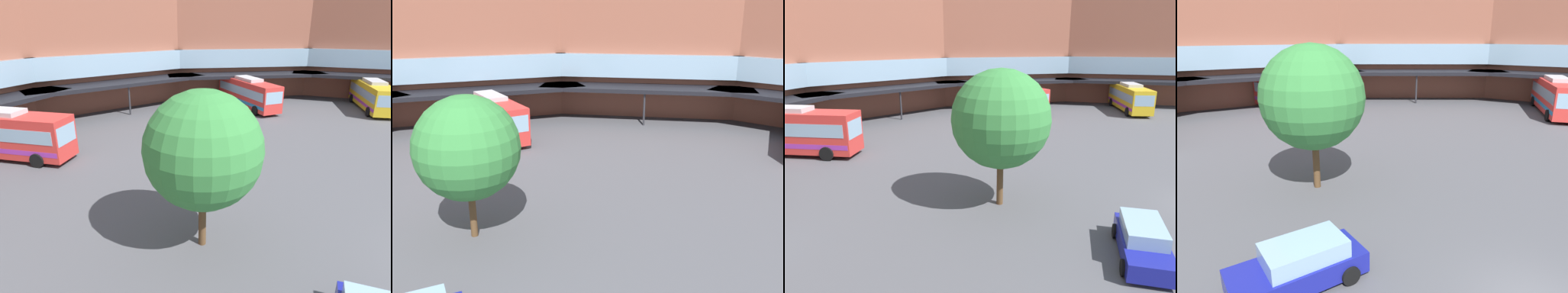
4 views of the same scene
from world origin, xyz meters
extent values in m
cube|color=#93543F|center=(37.30, 12.44, 8.65)|extent=(12.53, 22.39, 17.29)
cube|color=#8CADC6|center=(36.73, 12.25, 5.53)|extent=(12.07, 20.42, 2.42)
cube|color=black|center=(32.56, 10.86, 3.46)|extent=(10.63, 21.76, 0.40)
cylinder|color=#2D2D33|center=(31.04, 10.35, 1.73)|extent=(0.20, 0.20, 3.46)
cube|color=#93543F|center=(26.78, 28.79, 8.65)|extent=(19.91, 19.11, 17.29)
cube|color=#8CADC6|center=(26.37, 28.35, 5.53)|extent=(18.49, 17.81, 2.42)
cube|color=black|center=(23.38, 25.12, 3.46)|extent=(18.54, 17.65, 0.40)
cylinder|color=#2D2D33|center=(22.29, 23.95, 1.73)|extent=(0.20, 0.20, 3.46)
cube|color=#93543F|center=(9.72, 38.10, 8.65)|extent=(22.42, 11.15, 17.29)
cube|color=#8CADC6|center=(9.57, 37.52, 5.53)|extent=(20.38, 10.85, 2.42)
cube|color=black|center=(8.48, 33.25, 3.46)|extent=(21.92, 9.22, 0.40)
cylinder|color=#2D2D33|center=(8.09, 31.70, 1.73)|extent=(0.20, 0.20, 3.46)
cube|color=red|center=(-6.74, 29.56, 1.95)|extent=(7.41, 11.55, 3.20)
cube|color=#8CADC6|center=(-6.74, 29.56, 2.33)|extent=(7.15, 10.95, 1.02)
cube|color=purple|center=(-6.74, 29.56, 1.05)|extent=(7.33, 11.36, 0.38)
cube|color=#8CADC6|center=(-4.21, 24.39, 2.33)|extent=(2.08, 1.10, 1.41)
cylinder|color=black|center=(-3.85, 26.58, 0.55)|extent=(0.75, 1.12, 1.10)
cylinder|color=black|center=(-6.16, 25.45, 0.55)|extent=(0.75, 1.12, 1.10)
cube|color=red|center=(19.86, 22.91, 1.88)|extent=(7.36, 10.86, 3.07)
cube|color=#8CADC6|center=(19.86, 22.91, 2.25)|extent=(7.10, 10.30, 0.98)
cube|color=#267FBF|center=(19.86, 22.91, 1.03)|extent=(7.28, 10.68, 0.37)
cube|color=#8CADC6|center=(17.31, 18.11, 2.25)|extent=(2.01, 1.14, 1.35)
cube|color=#B2B2B7|center=(19.86, 22.91, 3.60)|extent=(3.40, 4.31, 0.36)
cylinder|color=black|center=(19.22, 19.02, 0.55)|extent=(0.78, 1.11, 1.10)
cylinder|color=black|center=(17.00, 20.20, 0.55)|extent=(0.78, 1.11, 1.10)
cylinder|color=black|center=(22.72, 25.61, 0.55)|extent=(0.78, 1.11, 1.10)
cylinder|color=black|center=(20.50, 26.79, 0.55)|extent=(0.78, 1.11, 1.10)
cube|color=gold|center=(28.46, 10.44, 1.81)|extent=(10.63, 7.35, 2.93)
cube|color=#8CADC6|center=(28.46, 10.44, 2.16)|extent=(10.09, 7.09, 0.94)
cube|color=purple|center=(28.46, 10.44, 0.99)|extent=(10.46, 7.27, 0.35)
cube|color=#8CADC6|center=(23.80, 7.91, 2.16)|extent=(1.17, 2.03, 1.29)
cube|color=#B2B2B7|center=(28.46, 10.44, 3.46)|extent=(4.24, 3.41, 0.36)
cylinder|color=black|center=(25.87, 7.58, 0.55)|extent=(1.11, 0.79, 1.10)
cylinder|color=black|center=(24.65, 9.82, 0.55)|extent=(1.11, 0.79, 1.10)
cylinder|color=black|center=(32.27, 11.06, 0.55)|extent=(1.11, 0.79, 1.10)
cylinder|color=black|center=(31.06, 13.30, 0.55)|extent=(1.11, 0.79, 1.10)
cube|color=navy|center=(-6.93, 2.80, 0.55)|extent=(4.75, 3.16, 0.75)
cube|color=#8CADC6|center=(-6.69, 2.88, 1.23)|extent=(3.02, 2.37, 0.60)
cylinder|color=black|center=(-8.00, 1.47, 0.33)|extent=(0.70, 0.43, 0.66)
cylinder|color=black|center=(-8.60, 3.17, 0.33)|extent=(0.70, 0.43, 0.66)
cylinder|color=black|center=(-5.26, 2.43, 0.33)|extent=(0.70, 0.43, 0.66)
cylinder|color=black|center=(-5.86, 4.13, 0.33)|extent=(0.70, 0.43, 0.66)
cylinder|color=brown|center=(-5.60, 10.47, 1.71)|extent=(0.36, 0.36, 3.42)
sphere|color=#38843D|center=(-5.60, 10.47, 4.88)|extent=(5.32, 5.32, 5.32)
camera|label=1|loc=(-16.10, 2.44, 10.03)|focal=30.05mm
camera|label=2|loc=(-1.60, -10.71, 11.61)|focal=40.47mm
camera|label=3|loc=(-21.83, 1.25, 8.78)|focal=33.10mm
camera|label=4|loc=(-6.87, -7.04, 7.92)|focal=31.95mm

